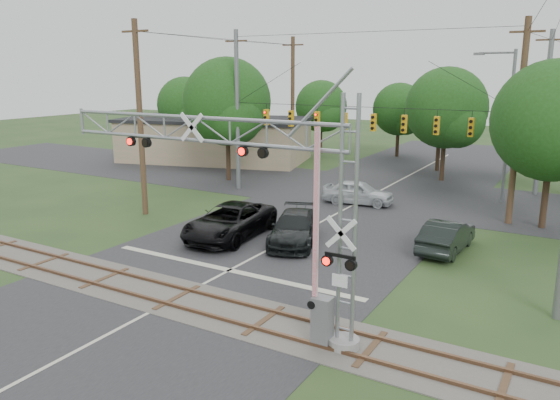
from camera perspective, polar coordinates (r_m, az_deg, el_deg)
The scene contains 14 objects.
ground at distance 20.67m, azimuth -14.40°, elevation -11.85°, with size 160.00×160.00×0.00m, color #26411E.
road_main at distance 28.08m, azimuth 0.05°, elevation -4.57°, with size 14.00×90.00×0.02m, color #272729.
road_cross at distance 40.37m, azimuth 10.14°, elevation 0.79°, with size 90.00×12.00×0.02m, color #272729.
railroad_track at distance 21.98m, azimuth -10.70°, elevation -10.00°, with size 90.00×3.20×0.17m.
crossing_gantry at distance 18.04m, azimuth -3.27°, elevation 1.58°, with size 12.05×1.03×8.05m.
traffic_signal_span at distance 35.51m, azimuth 9.54°, elevation 8.38°, with size 19.34×0.36×11.50m.
pickup_black at distance 29.00m, azimuth -5.26°, elevation -2.24°, with size 2.93×6.36×1.77m, color black.
car_dark at distance 28.04m, azimuth 1.53°, elevation -2.94°, with size 2.21×5.43×1.57m, color black.
sedan_silver at distance 36.55m, azimuth 8.16°, elevation 0.81°, with size 1.87×4.66×1.59m, color #B9BDC1.
suv_dark at distance 27.98m, azimuth 17.01°, elevation -3.59°, with size 1.65×4.75×1.56m, color black.
commercial_building at distance 54.34m, azimuth -6.78°, elevation 6.33°, with size 19.57×13.47×4.16m.
streetlight at distance 38.90m, azimuth 22.55°, elevation 7.85°, with size 2.67×0.28×10.00m.
utility_poles at distance 36.31m, azimuth 14.45°, elevation 8.97°, with size 25.56×29.48×14.49m.
treeline at distance 45.87m, azimuth 14.31°, elevation 9.04°, with size 52.08×27.24×9.74m.
Camera 1 is at (13.48, -13.06, 8.67)m, focal length 35.00 mm.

